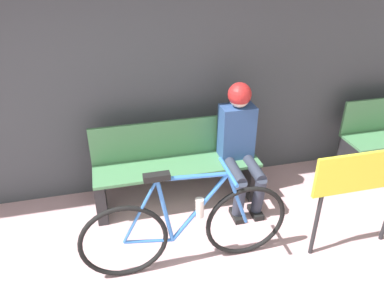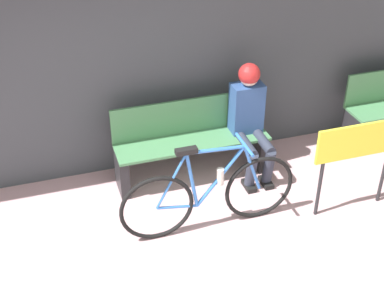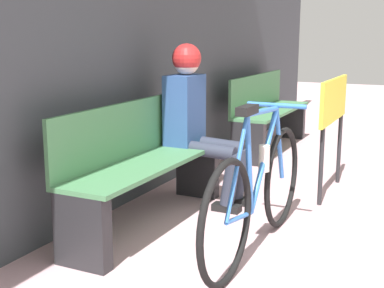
{
  "view_description": "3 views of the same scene",
  "coord_description": "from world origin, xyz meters",
  "views": [
    {
      "loc": [
        -0.13,
        -0.85,
        2.48
      ],
      "look_at": [
        0.56,
        1.91,
        0.9
      ],
      "focal_mm": 35.0,
      "sensor_mm": 36.0,
      "label": 1
    },
    {
      "loc": [
        -0.98,
        -2.35,
        3.51
      ],
      "look_at": [
        0.34,
        1.8,
        0.75
      ],
      "focal_mm": 50.0,
      "sensor_mm": 36.0,
      "label": 2
    },
    {
      "loc": [
        -2.65,
        0.39,
        1.37
      ],
      "look_at": [
        0.36,
        1.87,
        0.66
      ],
      "focal_mm": 50.0,
      "sensor_mm": 36.0,
      "label": 3
    }
  ],
  "objects": [
    {
      "name": "person_seated",
      "position": [
        1.12,
        2.2,
        0.74
      ],
      "size": [
        0.34,
        0.64,
        1.28
      ],
      "color": "#2D3342",
      "rests_on": "ground_plane"
    },
    {
      "name": "signboard",
      "position": [
        1.85,
        1.28,
        0.74
      ],
      "size": [
        0.91,
        0.04,
        0.99
      ],
      "color": "#232326",
      "rests_on": "ground_plane"
    },
    {
      "name": "bicycle",
      "position": [
        0.4,
        1.43,
        0.39
      ],
      "size": [
        1.74,
        0.4,
        0.96
      ],
      "color": "black",
      "rests_on": "ground_plane"
    },
    {
      "name": "park_bench_near",
      "position": [
        0.49,
        2.32,
        0.42
      ],
      "size": [
        1.67,
        0.42,
        0.88
      ],
      "color": "#477F51",
      "rests_on": "ground_plane"
    },
    {
      "name": "storefront_wall",
      "position": [
        0.0,
        2.74,
        1.66
      ],
      "size": [
        12.0,
        0.56,
        3.2
      ],
      "color": "#3D4247",
      "rests_on": "ground_plane"
    }
  ]
}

